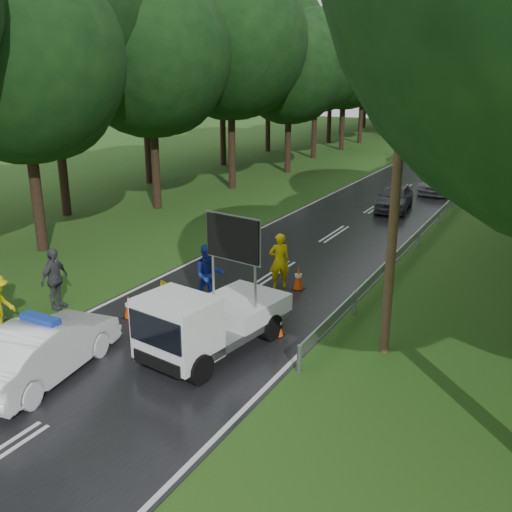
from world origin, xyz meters
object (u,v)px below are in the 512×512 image
Objects in this scene: queue_car_first at (395,197)px; queue_car_second at (442,182)px; work_truck at (207,321)px; queue_car_fourth at (477,152)px; queue_car_third at (470,163)px; barrier at (182,299)px; officer at (279,261)px; civilian at (209,275)px; police_sedan at (44,349)px.

queue_car_first reaches higher than queue_car_second.
work_truck reaches higher than queue_car_second.
queue_car_third is at bearing -88.45° from queue_car_fourth.
queue_car_fourth is at bearing 109.00° from barrier.
queue_car_first is 6.12m from queue_car_second.
officer is at bearing -94.78° from queue_car_fourth.
civilian is (-1.75, 2.80, 0.04)m from work_truck.
police_sedan reaches higher than barrier.
barrier is at bearing -101.62° from queue_car_third.
officer is (2.26, 7.91, 0.24)m from police_sedan.
queue_car_second is at bearing 71.86° from queue_car_first.
police_sedan is 2.34× the size of officer.
barrier is at bearing -101.62° from queue_car_first.
queue_car_fourth reaches higher than barrier.
civilian is 0.41× the size of queue_car_fourth.
queue_car_first is (2.52, 21.04, -0.03)m from police_sedan.
police_sedan is at bearing -126.32° from work_truck.
officer reaches higher than barrier.
queue_car_second is at bearing 38.68° from civilian.
queue_car_second is 14.27m from queue_car_fourth.
queue_car_fourth is (1.17, 20.27, 0.10)m from queue_car_first.
police_sedan is 0.90× the size of queue_car_third.
police_sedan is 8.23m from officer.
work_truck is 32.56m from queue_car_third.
queue_car_third is 6.01m from queue_car_fourth.
queue_car_fourth is (2.64, 37.25, 0.05)m from barrier.
civilian is at bearing -102.01° from queue_car_third.
civilian is (-1.27, -2.33, 0.02)m from officer.
queue_car_first is (0.26, 13.13, -0.27)m from officer.
queue_car_fourth reaches higher than queue_car_second.
civilian reaches higher than police_sedan.
work_truck is 1.13× the size of queue_car_first.
queue_car_second is at bearing -106.84° from police_sedan.
police_sedan is at bearing -102.67° from queue_car_third.
officer is at bearing -99.89° from queue_car_third.
queue_car_first is 0.81× the size of queue_car_third.
police_sedan is 35.54m from queue_car_third.
queue_car_first is 14.36m from queue_car_third.
officer is at bearing -114.92° from police_sedan.
police_sedan is 2.04× the size of barrier.
work_truck reaches higher than queue_car_fourth.
queue_car_third is at bearing 95.96° from work_truck.
work_truck reaches higher than queue_car_third.
civilian is at bearing 130.27° from work_truck.
officer is 0.98× the size of civilian.
officer is 19.19m from queue_car_second.
police_sedan is 2.30× the size of civilian.
queue_car_second is (1.22, 6.00, -0.04)m from queue_car_first.
queue_car_first is 0.85× the size of queue_car_fourth.
police_sedan is 4.19m from barrier.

